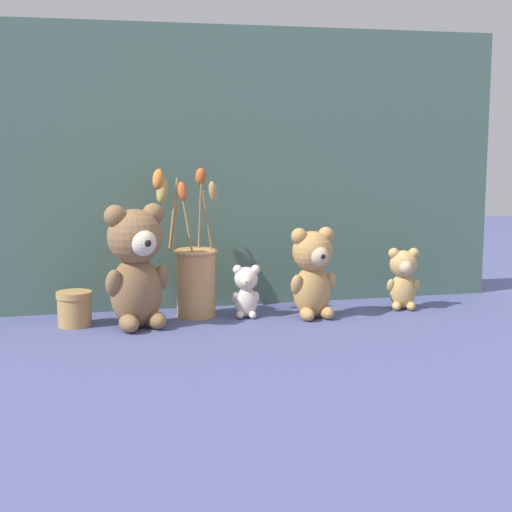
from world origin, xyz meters
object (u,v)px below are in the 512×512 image
teddy_bear_medium (313,271)px  flower_vase (194,272)px  teddy_bear_small (403,277)px  teddy_bear_large (136,264)px  decorative_tin_tall (74,308)px  teddy_bear_tiny (246,290)px

teddy_bear_medium → flower_vase: size_ratio=0.61×
teddy_bear_small → teddy_bear_medium: bearing=-170.9°
teddy_bear_large → flower_vase: flower_vase is taller
teddy_bear_medium → flower_vase: 0.27m
teddy_bear_small → teddy_bear_large: bearing=-176.4°
teddy_bear_medium → decorative_tin_tall: bearing=174.9°
flower_vase → teddy_bear_large: bearing=-150.2°
decorative_tin_tall → teddy_bear_large: bearing=-20.6°
teddy_bear_small → flower_vase: (-0.50, 0.04, 0.03)m
teddy_bear_tiny → flower_vase: bearing=162.0°
teddy_bear_medium → teddy_bear_small: bearing=9.1°
teddy_bear_small → flower_vase: size_ratio=0.43×
teddy_bear_large → decorative_tin_tall: 0.17m
teddy_bear_large → teddy_bear_tiny: bearing=9.5°
teddy_bear_tiny → flower_vase: flower_vase is taller
flower_vase → decorative_tin_tall: bearing=-173.8°
teddy_bear_large → flower_vase: 0.16m
teddy_bear_large → flower_vase: size_ratio=0.79×
teddy_bear_tiny → decorative_tin_tall: bearing=178.9°
teddy_bear_medium → teddy_bear_small: (0.24, 0.04, -0.03)m
decorative_tin_tall → flower_vase: bearing=6.2°
teddy_bear_small → flower_vase: flower_vase is taller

